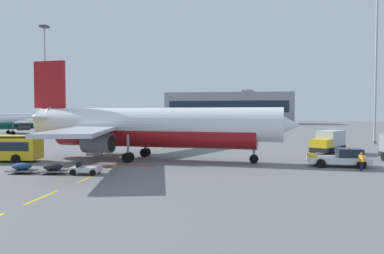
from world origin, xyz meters
name	(u,v)px	position (x,y,z in m)	size (l,w,h in m)	color
ground	(304,150)	(40.00, 40.00, 0.00)	(400.00, 400.00, 0.00)	slate
apron_paint_markings	(154,150)	(18.00, 36.64, 0.00)	(8.00, 93.22, 0.01)	yellow
airliner_foreground	(148,127)	(19.88, 26.53, 3.95)	(34.82, 34.44, 12.20)	white
pushback_tug	(340,158)	(41.19, 24.30, 0.90)	(6.13, 3.42, 2.08)	silver
airliner_mid_left	(5,121)	(-29.53, 68.37, 3.51)	(24.98, 27.02, 10.84)	silver
fuel_service_truck	(329,142)	(42.72, 36.30, 1.65)	(5.88, 7.16, 3.14)	black
baggage_train	(53,168)	(13.92, 15.70, 0.52)	(8.67, 2.08, 1.14)	silver
ground_crew_worker	(362,160)	(42.42, 21.58, 1.02)	(0.48, 0.65, 1.78)	#191E38
uld_cargo_container	(94,149)	(11.63, 29.87, 0.80)	(1.83, 1.79, 1.60)	#B7BCC6
apron_light_mast_near	(45,68)	(-17.16, 66.59, 16.57)	(1.80, 1.80, 26.89)	slate
apron_light_mast_far	(376,49)	(54.40, 53.16, 16.97)	(1.80, 1.80, 27.64)	slate
terminal_satellite	(229,108)	(23.22, 172.39, 7.97)	(63.91, 23.54, 17.51)	gray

